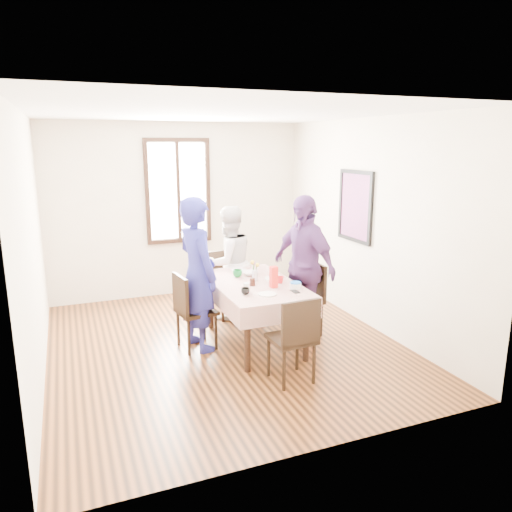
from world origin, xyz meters
name	(u,v)px	position (x,y,z in m)	size (l,w,h in m)	color
ground	(224,344)	(0.00, 0.00, 0.00)	(4.50, 4.50, 0.00)	black
back_wall	(179,210)	(0.00, 2.25, 1.35)	(4.00, 4.00, 0.00)	beige
right_wall	(369,224)	(2.00, 0.00, 1.35)	(4.50, 4.50, 0.00)	beige
window_frame	(178,191)	(0.00, 2.23, 1.65)	(1.02, 0.06, 1.62)	black
window_pane	(178,191)	(0.00, 2.24, 1.65)	(0.90, 0.02, 1.50)	white
art_poster	(355,206)	(1.98, 0.30, 1.55)	(0.04, 0.76, 0.96)	red
dining_table	(254,314)	(0.36, -0.10, 0.38)	(0.82, 1.47, 0.75)	black
tablecloth	(254,283)	(0.36, -0.10, 0.76)	(0.94, 1.59, 0.01)	#590600
chair_left	(196,311)	(-0.32, 0.04, 0.46)	(0.42, 0.42, 0.91)	black
chair_right	(303,300)	(1.04, -0.05, 0.46)	(0.42, 0.42, 0.91)	black
chair_far	(228,285)	(0.36, 0.91, 0.46)	(0.42, 0.42, 0.91)	black
chair_near	(291,338)	(0.36, -1.11, 0.46)	(0.42, 0.42, 0.91)	black
person_left	(197,274)	(-0.31, 0.04, 0.90)	(0.66, 0.43, 1.80)	navy
person_far	(228,263)	(0.36, 0.90, 0.78)	(0.76, 0.59, 1.56)	silver
person_right	(303,266)	(1.02, -0.05, 0.89)	(1.04, 0.43, 1.78)	#5C3370
mug_black	(245,291)	(0.10, -0.48, 0.80)	(0.09, 0.09, 0.07)	black
mug_flag	(280,280)	(0.63, -0.22, 0.80)	(0.09, 0.09, 0.08)	red
mug_green	(237,273)	(0.26, 0.22, 0.81)	(0.12, 0.12, 0.09)	#0C7226
serving_bowl	(251,273)	(0.44, 0.23, 0.79)	(0.20, 0.20, 0.05)	white
juice_carton	(274,277)	(0.49, -0.35, 0.89)	(0.08, 0.08, 0.25)	red
butter_tub	(295,286)	(0.71, -0.49, 0.79)	(0.13, 0.13, 0.07)	white
jam_jar	(252,282)	(0.29, -0.20, 0.81)	(0.06, 0.06, 0.09)	black
drinking_glass	(246,287)	(0.15, -0.36, 0.81)	(0.07, 0.07, 0.09)	silver
smartphone	(295,291)	(0.65, -0.60, 0.77)	(0.07, 0.13, 0.01)	black
flower_vase	(255,275)	(0.39, -0.01, 0.83)	(0.07, 0.07, 0.13)	silver
plate_right	(273,279)	(0.62, -0.03, 0.77)	(0.20, 0.20, 0.01)	white
plate_far	(239,270)	(0.37, 0.50, 0.77)	(0.20, 0.20, 0.01)	white
plate_near	(267,294)	(0.32, -0.58, 0.77)	(0.20, 0.20, 0.01)	white
butter_lid	(296,283)	(0.71, -0.49, 0.83)	(0.12, 0.12, 0.01)	blue
flower_bunch	(255,266)	(0.39, -0.01, 0.95)	(0.09, 0.09, 0.10)	yellow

